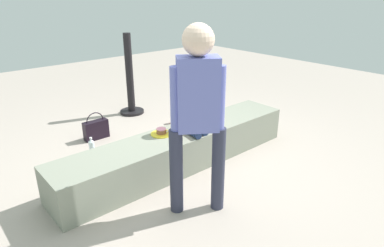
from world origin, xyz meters
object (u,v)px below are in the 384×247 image
at_px(water_bottle_near_gift, 92,148).
at_px(cake_box_white, 146,145).
at_px(handbag_black_leather, 96,129).
at_px(adult_standing, 198,106).
at_px(gift_bag, 194,104).
at_px(cake_plate, 161,132).
at_px(party_cup_red, 174,119).
at_px(child_seated, 189,112).

xyz_separation_m(water_bottle_near_gift, cake_box_white, (0.57, -0.23, -0.06)).
bearing_deg(handbag_black_leather, adult_standing, -90.25).
bearing_deg(cake_box_white, gift_bag, 24.22).
bearing_deg(gift_bag, cake_plate, -142.64).
height_order(water_bottle_near_gift, party_cup_red, water_bottle_near_gift).
xyz_separation_m(child_seated, adult_standing, (-0.47, -0.66, 0.35)).
distance_m(adult_standing, handbag_black_leather, 2.10).
xyz_separation_m(party_cup_red, cake_box_white, (-0.75, -0.43, -0.01)).
height_order(child_seated, water_bottle_near_gift, child_seated).
relative_size(cake_plate, party_cup_red, 1.89).
xyz_separation_m(adult_standing, party_cup_red, (1.07, 1.70, -0.88)).
xyz_separation_m(water_bottle_near_gift, handbag_black_leather, (0.26, 0.43, 0.02)).
height_order(party_cup_red, cake_box_white, party_cup_red).
distance_m(party_cup_red, handbag_black_leather, 1.09).
bearing_deg(cake_box_white, cake_plate, -103.01).
relative_size(child_seated, adult_standing, 0.31).
bearing_deg(water_bottle_near_gift, child_seated, -49.22).
distance_m(cake_plate, water_bottle_near_gift, 0.90).
bearing_deg(adult_standing, party_cup_red, 57.85).
bearing_deg(gift_bag, child_seated, -133.30).
xyz_separation_m(cake_plate, party_cup_red, (0.86, 0.92, -0.34)).
bearing_deg(adult_standing, gift_bag, 49.24).
bearing_deg(adult_standing, handbag_black_leather, 89.75).
height_order(party_cup_red, handbag_black_leather, handbag_black_leather).
xyz_separation_m(gift_bag, handbag_black_leather, (-1.58, 0.09, -0.01)).
relative_size(cake_box_white, handbag_black_leather, 0.91).
bearing_deg(party_cup_red, cake_box_white, -150.24).
height_order(adult_standing, gift_bag, adult_standing).
bearing_deg(handbag_black_leather, party_cup_red, -12.30).
distance_m(child_seated, party_cup_red, 1.32).
relative_size(child_seated, party_cup_red, 4.06).
relative_size(party_cup_red, cake_box_white, 0.37).
relative_size(party_cup_red, handbag_black_leather, 0.34).
bearing_deg(cake_plate, child_seated, -25.51).
bearing_deg(water_bottle_near_gift, handbag_black_leather, 58.65).
xyz_separation_m(adult_standing, cake_plate, (0.21, 0.79, -0.54)).
height_order(water_bottle_near_gift, handbag_black_leather, handbag_black_leather).
bearing_deg(child_seated, handbag_black_leather, 110.07).
relative_size(cake_plate, water_bottle_near_gift, 0.94).
height_order(gift_bag, handbag_black_leather, handbag_black_leather).
distance_m(adult_standing, party_cup_red, 2.20).
bearing_deg(cake_box_white, child_seated, -75.69).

